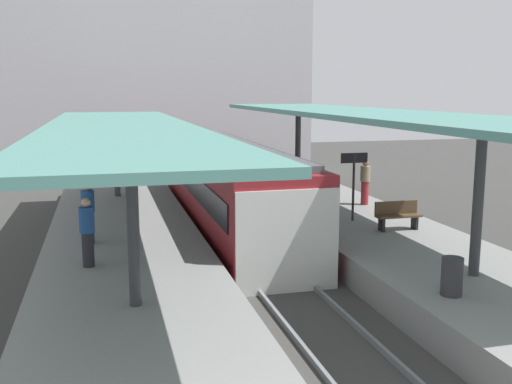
{
  "coord_description": "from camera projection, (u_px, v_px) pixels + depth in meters",
  "views": [
    {
      "loc": [
        -4.3,
        -16.15,
        5.16
      ],
      "look_at": [
        0.42,
        1.89,
        1.94
      ],
      "focal_mm": 41.22,
      "sensor_mm": 36.0,
      "label": 1
    }
  ],
  "objects": [
    {
      "name": "ground_plane",
      "position": [
        258.0,
        268.0,
        17.34
      ],
      "size": [
        80.0,
        80.0,
        0.0
      ],
      "primitive_type": "plane",
      "color": "#383835"
    },
    {
      "name": "platform_left",
      "position": [
        126.0,
        261.0,
        16.31
      ],
      "size": [
        4.4,
        28.0,
        1.0
      ],
      "primitive_type": "cube",
      "color": "gray",
      "rests_on": "ground_plane"
    },
    {
      "name": "platform_right",
      "position": [
        377.0,
        243.0,
        18.21
      ],
      "size": [
        4.4,
        28.0,
        1.0
      ],
      "primitive_type": "cube",
      "color": "gray",
      "rests_on": "ground_plane"
    },
    {
      "name": "track_ballast",
      "position": [
        258.0,
        265.0,
        17.33
      ],
      "size": [
        3.2,
        28.0,
        0.2
      ],
      "primitive_type": "cube",
      "color": "#423F3D",
      "rests_on": "ground_plane"
    },
    {
      "name": "rail_near_side",
      "position": [
        235.0,
        261.0,
        17.12
      ],
      "size": [
        0.08,
        28.0,
        0.14
      ],
      "primitive_type": "cube",
      "color": "slate",
      "rests_on": "track_ballast"
    },
    {
      "name": "rail_far_side",
      "position": [
        282.0,
        257.0,
        17.48
      ],
      "size": [
        0.08,
        28.0,
        0.14
      ],
      "primitive_type": "cube",
      "color": "slate",
      "rests_on": "track_ballast"
    },
    {
      "name": "commuter_train",
      "position": [
        227.0,
        187.0,
        21.34
      ],
      "size": [
        2.78,
        14.71,
        3.1
      ],
      "color": "maroon",
      "rests_on": "track_ballast"
    },
    {
      "name": "canopy_left",
      "position": [
        120.0,
        129.0,
        17.04
      ],
      "size": [
        4.18,
        21.0,
        3.2
      ],
      "color": "#333335",
      "rests_on": "platform_left"
    },
    {
      "name": "canopy_right",
      "position": [
        361.0,
        115.0,
        18.88
      ],
      "size": [
        4.18,
        21.0,
        3.53
      ],
      "color": "#333335",
      "rests_on": "platform_right"
    },
    {
      "name": "platform_bench",
      "position": [
        397.0,
        214.0,
        17.78
      ],
      "size": [
        1.4,
        0.41,
        0.86
      ],
      "color": "black",
      "rests_on": "platform_right"
    },
    {
      "name": "platform_sign",
      "position": [
        354.0,
        171.0,
        18.79
      ],
      "size": [
        0.9,
        0.08,
        2.21
      ],
      "color": "#262628",
      "rests_on": "platform_right"
    },
    {
      "name": "litter_bin",
      "position": [
        452.0,
        276.0,
        12.05
      ],
      "size": [
        0.44,
        0.44,
        0.8
      ],
      "primitive_type": "cylinder",
      "color": "#2D2D30",
      "rests_on": "platform_right"
    },
    {
      "name": "passenger_near_bench",
      "position": [
        365.0,
        182.0,
        21.64
      ],
      "size": [
        0.36,
        0.36,
        1.65
      ],
      "color": "maroon",
      "rests_on": "platform_right"
    },
    {
      "name": "passenger_mid_platform",
      "position": [
        88.0,
        212.0,
        16.12
      ],
      "size": [
        0.36,
        0.36,
        1.7
      ],
      "color": "navy",
      "rests_on": "platform_left"
    },
    {
      "name": "passenger_far_end",
      "position": [
        87.0,
        231.0,
        13.95
      ],
      "size": [
        0.36,
        0.36,
        1.67
      ],
      "color": "#232328",
      "rests_on": "platform_left"
    },
    {
      "name": "station_building_backdrop",
      "position": [
        153.0,
        85.0,
        35.17
      ],
      "size": [
        18.0,
        6.0,
        11.0
      ],
      "primitive_type": "cube",
      "color": "#B7B2B7",
      "rests_on": "ground_plane"
    }
  ]
}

